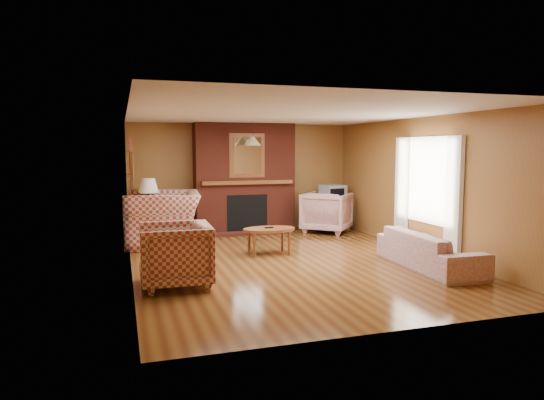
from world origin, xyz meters
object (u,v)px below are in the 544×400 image
object	(u,v)px
floral_armchair	(327,212)
plaid_armchair	(175,255)
plaid_loveseat	(163,218)
coffee_table	(269,231)
table_lamp	(148,193)
tv_stand	(332,216)
side_table	(149,226)
floral_sofa	(429,250)
fireplace	(245,179)
crt_tv	(333,195)

from	to	relation	value
floral_armchair	plaid_armchair	bearing A→B (deg)	83.47
plaid_loveseat	coffee_table	xyz separation A→B (m)	(1.68, -1.51, -0.10)
plaid_armchair	coffee_table	distance (m)	2.33
table_lamp	tv_stand	xyz separation A→B (m)	(4.15, 0.35, -0.68)
plaid_loveseat	plaid_armchair	size ratio (longest dim) A/B	1.66
plaid_armchair	floral_armchair	size ratio (longest dim) A/B	0.96
floral_armchair	side_table	distance (m)	3.83
plaid_armchair	side_table	xyz separation A→B (m)	(-0.15, 3.39, -0.13)
floral_sofa	tv_stand	world-z (taller)	floral_sofa
fireplace	plaid_loveseat	bearing A→B (deg)	-153.85
floral_sofa	coffee_table	world-z (taller)	floral_sofa
crt_tv	plaid_armchair	bearing A→B (deg)	-136.96
plaid_armchair	side_table	world-z (taller)	plaid_armchair
fireplace	plaid_loveseat	size ratio (longest dim) A/B	1.53
plaid_armchair	crt_tv	bearing A→B (deg)	134.67
plaid_armchair	crt_tv	world-z (taller)	crt_tv
side_table	crt_tv	xyz separation A→B (m)	(4.15, 0.34, 0.49)
plaid_loveseat	floral_sofa	xyz separation A→B (m)	(3.75, -3.20, -0.22)
plaid_loveseat	floral_armchair	distance (m)	3.59
side_table	table_lamp	size ratio (longest dim) A/B	0.92
coffee_table	tv_stand	world-z (taller)	tv_stand
floral_sofa	side_table	size ratio (longest dim) A/B	3.26
fireplace	side_table	size ratio (longest dim) A/B	3.99
fireplace	crt_tv	xyz separation A→B (m)	(2.05, -0.19, -0.39)
plaid_armchair	floral_armchair	distance (m)	4.95
fireplace	coffee_table	distance (m)	2.54
floral_armchair	side_table	bearing A→B (deg)	40.29
coffee_table	tv_stand	distance (m)	3.15
side_table	crt_tv	bearing A→B (deg)	4.74
plaid_armchair	coffee_table	size ratio (longest dim) A/B	1.02
floral_sofa	side_table	xyz separation A→B (m)	(-4.00, 3.57, 0.01)
plaid_loveseat	crt_tv	distance (m)	3.98
crt_tv	side_table	bearing A→B (deg)	-175.26
floral_sofa	crt_tv	size ratio (longest dim) A/B	3.52
plaid_loveseat	table_lamp	size ratio (longest dim) A/B	2.39
fireplace	floral_armchair	xyz separation A→B (m)	(1.72, -0.61, -0.74)
floral_armchair	tv_stand	distance (m)	0.56
floral_sofa	coffee_table	bearing A→B (deg)	52.64
coffee_table	side_table	distance (m)	2.69
plaid_armchair	plaid_loveseat	bearing A→B (deg)	179.74
plaid_armchair	fireplace	bearing A→B (deg)	155.22
side_table	coffee_table	bearing A→B (deg)	-44.30
fireplace	floral_sofa	bearing A→B (deg)	-65.16
plaid_loveseat	crt_tv	xyz separation A→B (m)	(3.90, 0.72, 0.28)
plaid_armchair	table_lamp	size ratio (longest dim) A/B	1.44
coffee_table	tv_stand	xyz separation A→B (m)	(2.22, 2.23, -0.13)
floral_sofa	floral_armchair	bearing A→B (deg)	4.72
tv_stand	side_table	bearing A→B (deg)	179.01
table_lamp	floral_sofa	bearing A→B (deg)	-41.74
plaid_loveseat	tv_stand	xyz separation A→B (m)	(3.90, 0.72, -0.23)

